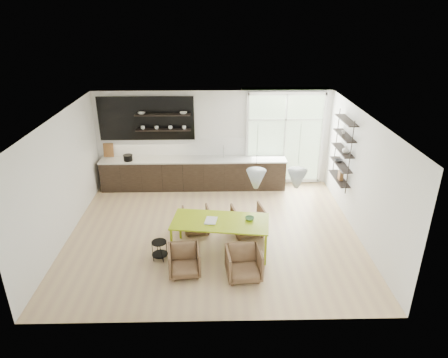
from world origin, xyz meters
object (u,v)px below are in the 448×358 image
at_px(armchair_back_left, 196,220).
at_px(wire_stool, 159,248).
at_px(armchair_front_right, 244,263).
at_px(armchair_back_right, 248,220).
at_px(dining_table, 220,223).
at_px(armchair_front_left, 184,261).

distance_m(armchair_back_left, wire_stool, 1.43).
distance_m(armchair_front_right, wire_stool, 1.92).
bearing_deg(armchair_back_right, dining_table, 37.81).
height_order(dining_table, armchair_back_right, dining_table).
distance_m(armchair_back_left, armchair_front_right, 2.14).
height_order(armchair_back_left, wire_stool, armchair_back_left).
relative_size(dining_table, armchair_front_left, 3.36).
bearing_deg(armchair_front_left, dining_table, 40.46).
distance_m(armchair_back_left, armchair_front_left, 1.73).
relative_size(armchair_front_left, armchair_front_right, 0.93).
height_order(armchair_front_left, armchair_front_right, armchair_front_right).
distance_m(armchair_back_right, wire_stool, 2.29).
height_order(armchair_back_left, armchair_front_right, armchair_front_right).
xyz_separation_m(armchair_back_right, armchair_front_right, (-0.22, -1.74, -0.02)).
relative_size(armchair_back_right, armchair_front_right, 1.06).
bearing_deg(armchair_back_right, armchair_back_left, -16.79).
bearing_deg(armchair_front_right, dining_table, 109.87).
xyz_separation_m(armchair_back_right, wire_stool, (-2.02, -1.08, -0.06)).
bearing_deg(armchair_back_left, armchair_back_right, 163.27).
bearing_deg(armchair_front_right, armchair_back_right, 76.72).
distance_m(dining_table, armchair_front_right, 1.13).
bearing_deg(armchair_back_right, wire_stool, 17.01).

